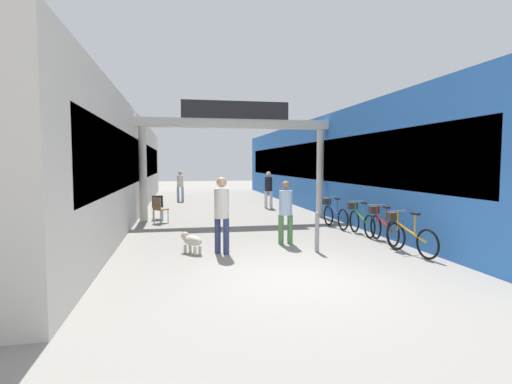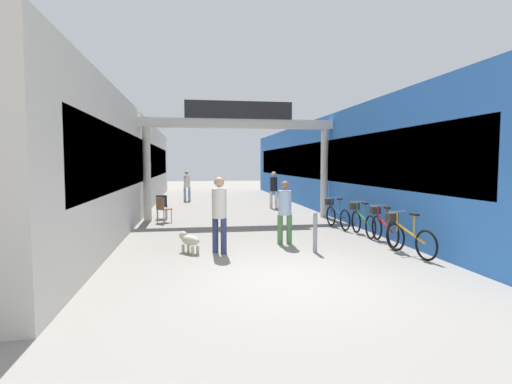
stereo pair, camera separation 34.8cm
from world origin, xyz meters
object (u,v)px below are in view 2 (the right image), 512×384
pedestrian_companion (285,208)px  cafe_chair_black_farther (162,204)px  pedestrian_carrying_crate (274,187)px  bicycle_orange_nearest (407,236)px  bicycle_red_second (383,226)px  cafe_chair_wood_nearer (163,207)px  bicycle_blue_farthest (336,214)px  bicycle_green_third (362,220)px  dog_on_leash (189,240)px  pedestrian_elderly_walking (187,184)px  pedestrian_with_dog (219,210)px  bollard_post_metal (315,232)px

pedestrian_companion → cafe_chair_black_farther: pedestrian_companion is taller
pedestrian_carrying_crate → bicycle_orange_nearest: 9.80m
pedestrian_carrying_crate → bicycle_red_second: size_ratio=1.01×
cafe_chair_wood_nearer → bicycle_red_second: bearing=-37.6°
bicycle_blue_farthest → bicycle_green_third: bearing=-80.2°
dog_on_leash → bicycle_green_third: (4.94, 1.51, 0.14)m
pedestrian_elderly_walking → bicycle_blue_farthest: (4.89, -10.01, -0.51)m
dog_on_leash → bicycle_red_second: 5.05m
pedestrian_with_dog → bicycle_green_third: 4.60m
bollard_post_metal → pedestrian_with_dog: bearing=173.4°
pedestrian_with_dog → bicycle_orange_nearest: pedestrian_with_dog is taller
bicycle_orange_nearest → bicycle_blue_farthest: 3.91m
pedestrian_elderly_walking → cafe_chair_black_farther: pedestrian_elderly_walking is taller
pedestrian_companion → cafe_chair_wood_nearer: 5.55m
pedestrian_with_dog → dog_on_leash: pedestrian_with_dog is taller
bicycle_red_second → pedestrian_elderly_walking: bearing=112.6°
cafe_chair_wood_nearer → pedestrian_carrying_crate: bearing=38.2°
pedestrian_companion → dog_on_leash: bearing=-166.1°
bicycle_orange_nearest → bicycle_blue_farthest: size_ratio=0.99×
pedestrian_carrying_crate → bicycle_green_third: size_ratio=1.01×
cafe_chair_black_farther → dog_on_leash: bearing=-80.1°
pedestrian_elderly_walking → bicycle_red_second: 13.60m
bollard_post_metal → cafe_chair_black_farther: 7.57m
bicycle_green_third → cafe_chair_black_farther: (-5.99, 4.50, 0.10)m
bollard_post_metal → cafe_chair_wood_nearer: bearing=125.5°
pedestrian_with_dog → bicycle_green_third: bearing=21.7°
cafe_chair_wood_nearer → dog_on_leash: bearing=-79.2°
pedestrian_companion → bicycle_green_third: 2.70m
pedestrian_elderly_walking → bicycle_orange_nearest: pedestrian_elderly_walking is taller
pedestrian_carrying_crate → cafe_chair_black_farther: bearing=-150.7°
bicycle_red_second → bollard_post_metal: size_ratio=1.78×
pedestrian_carrying_crate → bicycle_red_second: 8.47m
pedestrian_with_dog → bollard_post_metal: (2.22, -0.26, -0.54)m
pedestrian_elderly_walking → pedestrian_companion: bearing=-78.0°
dog_on_leash → cafe_chair_wood_nearer: size_ratio=0.72×
pedestrian_carrying_crate → bicycle_orange_nearest: pedestrian_carrying_crate is taller
pedestrian_companion → bollard_post_metal: pedestrian_companion is taller
bicycle_red_second → bicycle_blue_farthest: bearing=97.5°
bicycle_orange_nearest → cafe_chair_black_farther: bearing=130.6°
pedestrian_with_dog → pedestrian_elderly_walking: bearing=93.9°
pedestrian_companion → cafe_chair_wood_nearer: (-3.39, 4.37, -0.39)m
bicycle_orange_nearest → pedestrian_carrying_crate: bearing=96.5°
pedestrian_carrying_crate → bicycle_red_second: bearing=-81.8°
pedestrian_carrying_crate → pedestrian_with_dog: bearing=-109.3°
pedestrian_companion → pedestrian_elderly_walking: bearing=102.0°
pedestrian_companion → pedestrian_carrying_crate: size_ratio=0.96×
pedestrian_with_dog → pedestrian_companion: (1.74, 0.79, -0.09)m
pedestrian_carrying_crate → bollard_post_metal: bearing=-95.6°
pedestrian_with_dog → bicycle_blue_farthest: size_ratio=1.05×
pedestrian_companion → bollard_post_metal: 1.24m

